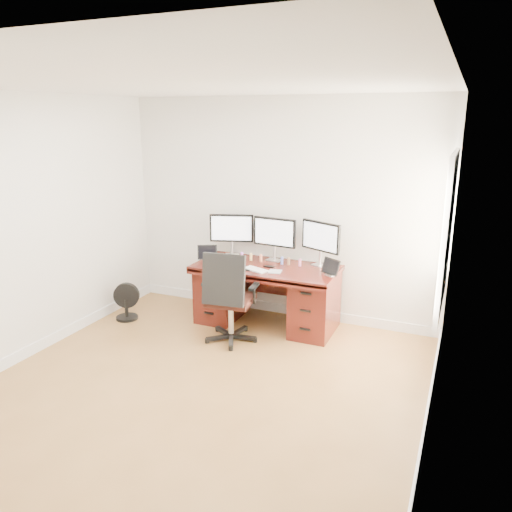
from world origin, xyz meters
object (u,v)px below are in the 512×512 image
at_px(office_chair, 229,312).
at_px(keyboard, 256,270).
at_px(floor_fan, 126,302).
at_px(monitor_center, 274,234).
at_px(desk, 267,293).

distance_m(office_chair, keyboard, 0.59).
xyz_separation_m(office_chair, floor_fan, (-1.48, 0.08, -0.13)).
height_order(monitor_center, keyboard, monitor_center).
xyz_separation_m(office_chair, keyboard, (0.15, 0.39, 0.41)).
bearing_deg(desk, monitor_center, 90.03).
bearing_deg(keyboard, floor_fan, -148.53).
height_order(desk, floor_fan, desk).
height_order(desk, office_chair, office_chair).
relative_size(floor_fan, keyboard, 1.55).
xyz_separation_m(floor_fan, keyboard, (1.63, 0.32, 0.53)).
bearing_deg(monitor_center, keyboard, -90.16).
distance_m(monitor_center, keyboard, 0.58).
distance_m(floor_fan, monitor_center, 2.04).
xyz_separation_m(floor_fan, monitor_center, (1.67, 0.79, 0.86)).
xyz_separation_m(office_chair, monitor_center, (0.20, 0.86, 0.74)).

